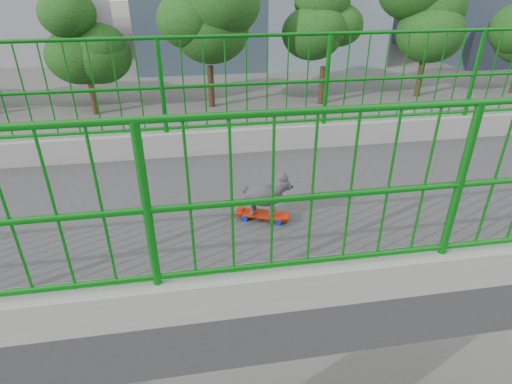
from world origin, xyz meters
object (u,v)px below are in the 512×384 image
object	(u,v)px
skateboard	(263,215)
car_4	(424,121)
poodle	(266,194)
car_0	(436,262)
car_3	(25,170)
car_2	(486,165)
car_1	(436,205)
car_7	(283,180)

from	to	relation	value
skateboard	car_4	size ratio (longest dim) A/B	0.12
poodle	car_0	xyz separation A→B (m)	(-6.30, 6.82, -6.57)
car_0	car_4	world-z (taller)	car_4
skateboard	car_3	size ratio (longest dim) A/B	0.11
car_2	car_3	size ratio (longest dim) A/B	1.16
car_0	car_3	world-z (taller)	car_0
car_1	skateboard	bearing A→B (deg)	-42.46
skateboard	car_4	xyz separation A→B (m)	(-19.09, 13.46, -6.34)
car_1	car_3	bearing A→B (deg)	-110.59
car_0	car_2	distance (m)	8.95
car_1	car_3	size ratio (longest dim) A/B	1.06
car_3	skateboard	bearing A→B (deg)	-152.28
car_4	car_2	bearing A→B (deg)	176.88
skateboard	car_7	size ratio (longest dim) A/B	0.10
car_3	car_7	distance (m)	12.02
car_2	car_3	world-z (taller)	car_2
car_2	poodle	bearing A→B (deg)	134.15
car_0	car_4	size ratio (longest dim) A/B	1.00
poodle	car_3	xyz separation A→B (m)	(-15.90, -8.37, -6.62)
skateboard	car_0	distance (m)	11.26
car_7	skateboard	bearing A→B (deg)	165.71
car_7	car_2	bearing A→B (deg)	-90.00
car_3	car_4	xyz separation A→B (m)	(-3.20, 21.81, 0.05)
car_4	car_7	world-z (taller)	car_7
poodle	car_4	distance (m)	24.26
car_0	car_1	distance (m)	3.69
car_1	car_7	bearing A→B (deg)	-120.40
poodle	car_7	xyz separation A→B (m)	(-12.70, 3.21, -6.53)
skateboard	car_2	distance (m)	19.31
car_0	car_7	world-z (taller)	car_7
skateboard	car_4	world-z (taller)	skateboard
car_1	car_3	world-z (taller)	car_1
car_3	car_7	world-z (taller)	car_7
poodle	car_7	distance (m)	14.64
car_3	car_1	bearing A→B (deg)	-110.59
poodle	car_4	world-z (taller)	poodle
skateboard	car_0	world-z (taller)	skateboard
car_0	poodle	bearing A→B (deg)	-47.29
car_7	car_4	bearing A→B (deg)	-57.96
car_4	skateboard	bearing A→B (deg)	144.82
car_2	car_7	size ratio (longest dim) A/B	1.02
car_1	car_4	size ratio (longest dim) A/B	1.16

